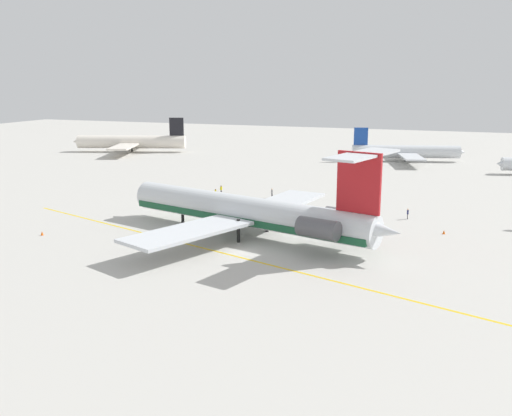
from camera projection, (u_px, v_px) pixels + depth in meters
name	position (u px, v px, depth m)	size (l,w,h in m)	color
ground	(237.00, 251.00, 70.98)	(365.18, 365.18, 0.00)	#B7B5AD
main_jetliner	(253.00, 212.00, 76.74)	(42.47, 38.05, 12.59)	silver
airliner_far_left	(128.00, 142.00, 166.60)	(32.27, 32.35, 9.85)	silver
airliner_mid_right	(409.00, 152.00, 147.36)	(28.22, 28.23, 8.55)	silver
ground_crew_near_nose	(216.00, 192.00, 102.26)	(0.39, 0.27, 1.67)	black
ground_crew_near_tail	(272.00, 192.00, 102.47)	(0.27, 0.39, 1.72)	black
ground_crew_portside	(221.00, 189.00, 105.51)	(0.34, 0.31, 1.68)	black
ground_crew_starboard	(408.00, 212.00, 86.89)	(0.26, 0.42, 1.65)	black
safety_cone_nose	(444.00, 232.00, 78.77)	(0.40, 0.40, 0.55)	#EA590F
safety_cone_wingtip	(42.00, 233.00, 78.14)	(0.40, 0.40, 0.55)	#EA590F
taxiway_centreline	(221.00, 252.00, 70.47)	(79.10, 0.36, 0.01)	gold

